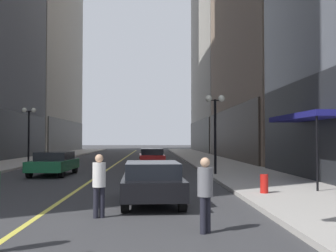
% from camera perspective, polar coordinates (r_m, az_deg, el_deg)
% --- Properties ---
extents(ground_plane, '(200.00, 200.00, 0.00)m').
position_cam_1_polar(ground_plane, '(39.66, -6.57, -4.81)').
color(ground_plane, '#38383A').
extents(sidewalk_left, '(4.50, 78.00, 0.15)m').
position_cam_1_polar(sidewalk_left, '(41.11, -18.15, -4.52)').
color(sidewalk_left, '#ADA8A0').
rests_on(sidewalk_left, ground).
extents(sidewalk_right, '(4.50, 78.00, 0.15)m').
position_cam_1_polar(sidewalk_right, '(39.89, 5.37, -4.69)').
color(sidewalk_right, '#ADA8A0').
rests_on(sidewalk_right, ground).
extents(lane_centre_stripe, '(0.16, 70.00, 0.01)m').
position_cam_1_polar(lane_centre_stripe, '(39.66, -6.57, -4.81)').
color(lane_centre_stripe, '#E5D64C').
rests_on(lane_centre_stripe, ground).
extents(storefront_awning_right, '(1.60, 5.83, 3.12)m').
position_cam_1_polar(storefront_awning_right, '(18.46, 19.07, 1.19)').
color(storefront_awning_right, navy).
rests_on(storefront_awning_right, ground).
extents(car_black, '(1.97, 4.20, 1.32)m').
position_cam_1_polar(car_black, '(12.68, -2.25, -7.82)').
color(car_black, black).
rests_on(car_black, ground).
extents(car_green, '(2.08, 4.39, 1.32)m').
position_cam_1_polar(car_green, '(23.47, -15.87, -5.01)').
color(car_green, '#196038').
rests_on(car_green, ground).
extents(car_red, '(2.04, 4.60, 1.32)m').
position_cam_1_polar(car_red, '(30.79, -2.35, -4.32)').
color(car_red, '#B21919').
rests_on(car_red, ground).
extents(pedestrian_in_grey_suit, '(0.48, 0.48, 1.63)m').
position_cam_1_polar(pedestrian_in_grey_suit, '(8.82, 5.30, -8.91)').
color(pedestrian_in_grey_suit, black).
rests_on(pedestrian_in_grey_suit, ground).
extents(pedestrian_in_white_shirt, '(0.44, 0.44, 1.64)m').
position_cam_1_polar(pedestrian_in_white_shirt, '(10.62, -9.75, -7.68)').
color(pedestrian_in_white_shirt, black).
rests_on(pedestrian_in_white_shirt, ground).
extents(traffic_light_near_right, '(3.43, 0.35, 5.65)m').
position_cam_1_polar(traffic_light_near_right, '(7.38, 16.81, 11.62)').
color(traffic_light_near_right, black).
rests_on(traffic_light_near_right, ground).
extents(street_lamp_left_far, '(1.06, 0.36, 4.43)m').
position_cam_1_polar(street_lamp_left_far, '(32.27, -19.15, 0.40)').
color(street_lamp_left_far, black).
rests_on(street_lamp_left_far, ground).
extents(street_lamp_right_mid, '(1.06, 0.36, 4.43)m').
position_cam_1_polar(street_lamp_right_mid, '(21.97, 6.70, 1.33)').
color(street_lamp_right_mid, black).
rests_on(street_lamp_right_mid, ground).
extents(fire_hydrant_right, '(0.28, 0.28, 0.80)m').
position_cam_1_polar(fire_hydrant_right, '(14.56, 13.49, -8.26)').
color(fire_hydrant_right, red).
rests_on(fire_hydrant_right, ground).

